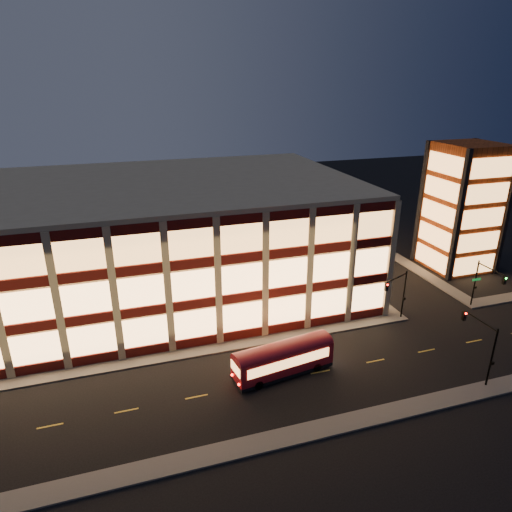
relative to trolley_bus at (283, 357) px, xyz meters
name	(u,v)px	position (x,y,z in m)	size (l,w,h in m)	color
ground	(205,356)	(-6.48, 5.11, -1.82)	(200.00, 200.00, 0.00)	black
sidewalk_office_south	(174,355)	(-9.48, 6.11, -1.75)	(54.00, 2.00, 0.15)	#514F4C
sidewalk_office_east	(334,266)	(16.52, 22.11, -1.75)	(2.00, 30.00, 0.15)	#514F4C
sidewalk_tower_south	(511,297)	(33.52, 6.11, -1.75)	(14.00, 2.00, 0.15)	#514F4C
sidewalk_tower_west	(398,258)	(27.52, 22.11, -1.75)	(2.00, 30.00, 0.15)	#514F4C
sidewalk_near	(240,448)	(-6.48, -7.89, -1.75)	(100.00, 2.00, 0.15)	#514F4C
office_building	(153,239)	(-9.39, 22.02, 5.42)	(50.45, 30.45, 14.50)	tan
stair_tower	(462,208)	(33.48, 17.06, 7.17)	(8.60, 8.60, 18.00)	#8C3814
traffic_signal_far	(398,289)	(15.73, 5.35, 2.29)	(3.79, 1.87, 6.00)	black
traffic_signal_right	(485,280)	(27.02, 4.48, 2.28)	(1.20, 4.37, 6.00)	black
traffic_signal_near	(482,339)	(17.02, -5.92, 2.30)	(0.32, 4.45, 6.00)	black
trolley_bus	(283,357)	(0.00, 0.00, 0.00)	(9.97, 3.81, 3.29)	maroon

